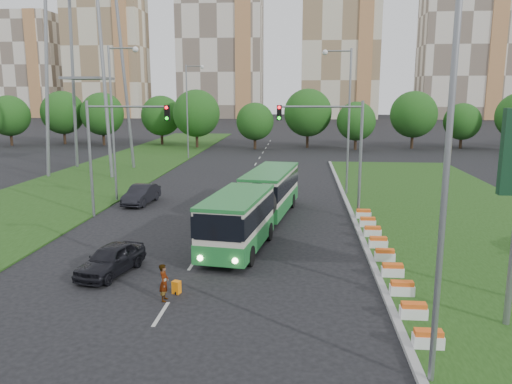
# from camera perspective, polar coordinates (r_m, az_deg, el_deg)

# --- Properties ---
(ground) EXTENTS (360.00, 360.00, 0.00)m
(ground) POSITION_cam_1_polar(r_m,az_deg,el_deg) (25.40, -0.48, -8.30)
(ground) COLOR black
(ground) RESTS_ON ground
(grass_median) EXTENTS (14.00, 60.00, 0.15)m
(grass_median) POSITION_cam_1_polar(r_m,az_deg,el_deg) (34.61, 22.90, -3.74)
(grass_median) COLOR #1D4012
(grass_median) RESTS_ON ground
(median_kerb) EXTENTS (0.30, 60.00, 0.18)m
(median_kerb) POSITION_cam_1_polar(r_m,az_deg,el_deg) (33.13, 11.37, -3.68)
(median_kerb) COLOR #9A9A9A
(median_kerb) RESTS_ON ground
(left_verge) EXTENTS (12.00, 110.00, 0.10)m
(left_verge) POSITION_cam_1_polar(r_m,az_deg,el_deg) (53.55, -17.34, 1.67)
(left_verge) COLOR #1D4012
(left_verge) RESTS_ON ground
(lane_markings) EXTENTS (0.20, 100.00, 0.01)m
(lane_markings) POSITION_cam_1_polar(r_m,az_deg,el_deg) (44.95, -1.84, 0.36)
(lane_markings) COLOR #B4B4AD
(lane_markings) RESTS_ON ground
(flower_planters) EXTENTS (1.10, 18.10, 0.60)m
(flower_planters) POSITION_cam_1_polar(r_m,az_deg,el_deg) (26.28, 14.50, -6.96)
(flower_planters) COLOR white
(flower_planters) RESTS_ON grass_median
(traffic_mast_median) EXTENTS (5.76, 0.32, 8.00)m
(traffic_mast_median) POSITION_cam_1_polar(r_m,az_deg,el_deg) (34.06, 9.21, 5.81)
(traffic_mast_median) COLOR gray
(traffic_mast_median) RESTS_ON ground
(traffic_mast_left) EXTENTS (5.76, 0.32, 8.00)m
(traffic_mast_left) POSITION_cam_1_polar(r_m,az_deg,el_deg) (35.33, -16.12, 5.70)
(traffic_mast_left) COLOR gray
(traffic_mast_left) RESTS_ON ground
(street_lamps) EXTENTS (36.00, 60.00, 12.00)m
(street_lamps) POSITION_cam_1_polar(r_m,az_deg,el_deg) (34.33, -3.91, 7.06)
(street_lamps) COLOR gray
(street_lamps) RESTS_ON ground
(tree_line) EXTENTS (120.00, 8.00, 9.00)m
(tree_line) POSITION_cam_1_polar(r_m,az_deg,el_deg) (79.30, 10.70, 8.18)
(tree_line) COLOR #194612
(tree_line) RESTS_ON ground
(apartment_tower_west) EXTENTS (26.00, 15.00, 48.00)m
(apartment_tower_west) POSITION_cam_1_polar(r_m,az_deg,el_deg) (187.04, -16.71, 15.57)
(apartment_tower_west) COLOR beige
(apartment_tower_west) RESTS_ON ground
(apartment_tower_cwest) EXTENTS (28.00, 15.00, 52.00)m
(apartment_tower_cwest) POSITION_cam_1_polar(r_m,az_deg,el_deg) (176.82, -4.06, 16.92)
(apartment_tower_cwest) COLOR beige
(apartment_tower_cwest) RESTS_ON ground
(apartment_tower_ceast) EXTENTS (25.00, 15.00, 50.00)m
(apartment_tower_ceast) POSITION_cam_1_polar(r_m,az_deg,el_deg) (175.06, 9.56, 16.53)
(apartment_tower_ceast) COLOR beige
(apartment_tower_ceast) RESTS_ON ground
(apartment_tower_east) EXTENTS (27.00, 15.00, 47.00)m
(apartment_tower_east) POSITION_cam_1_polar(r_m,az_deg,el_deg) (182.25, 22.64, 15.16)
(apartment_tower_east) COLOR beige
(apartment_tower_east) RESTS_ON ground
(midrise_west) EXTENTS (22.00, 14.00, 36.00)m
(midrise_west) POSITION_cam_1_polar(r_m,az_deg,el_deg) (199.43, -24.86, 12.99)
(midrise_west) COLOR beige
(midrise_west) RESTS_ON ground
(articulated_bus) EXTENTS (2.63, 16.84, 2.77)m
(articulated_bus) POSITION_cam_1_polar(r_m,az_deg,el_deg) (31.46, -0.01, -1.23)
(articulated_bus) COLOR beige
(articulated_bus) RESTS_ON ground
(car_left_near) EXTENTS (2.61, 4.47, 1.43)m
(car_left_near) POSITION_cam_1_polar(r_m,az_deg,el_deg) (24.95, -16.26, -7.40)
(car_left_near) COLOR black
(car_left_near) RESTS_ON ground
(car_left_far) EXTENTS (1.94, 4.61, 1.48)m
(car_left_far) POSITION_cam_1_polar(r_m,az_deg,el_deg) (39.82, -12.98, -0.27)
(car_left_far) COLOR black
(car_left_far) RESTS_ON ground
(pedestrian) EXTENTS (0.40, 0.59, 1.58)m
(pedestrian) POSITION_cam_1_polar(r_m,az_deg,el_deg) (21.34, -10.47, -10.13)
(pedestrian) COLOR gray
(pedestrian) RESTS_ON ground
(shopping_trolley) EXTENTS (0.33, 0.35, 0.56)m
(shopping_trolley) POSITION_cam_1_polar(r_m,az_deg,el_deg) (22.14, -9.08, -10.70)
(shopping_trolley) COLOR orange
(shopping_trolley) RESTS_ON ground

